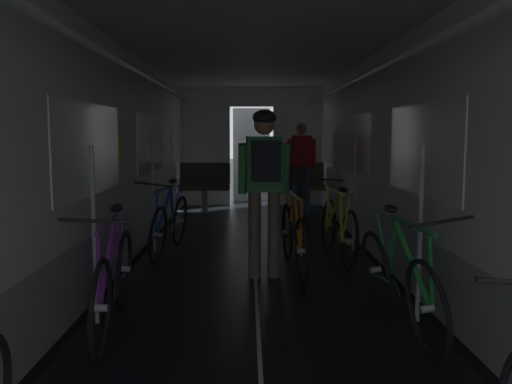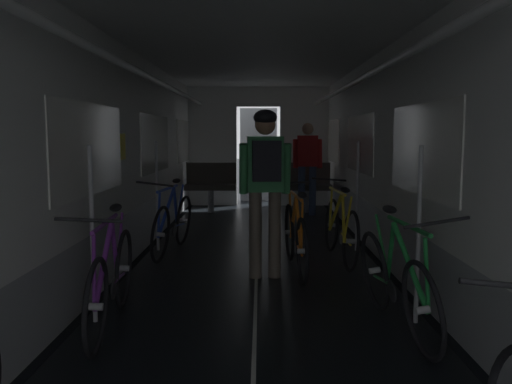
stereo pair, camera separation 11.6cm
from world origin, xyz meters
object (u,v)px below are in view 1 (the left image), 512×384
Objects in this scene: person_cyclist_aisle at (265,175)px; bicycle_orange_in_aisle at (294,236)px; bench_seat_far_left at (205,183)px; bicycle_purple at (114,279)px; bicycle_green at (399,280)px; bicycle_yellow at (338,228)px; bench_seat_far_right at (299,182)px; person_standing_near_bench at (301,162)px; bicycle_blue at (170,223)px.

bicycle_orange_in_aisle is (0.33, 0.27, -0.69)m from person_cyclist_aisle.
bench_seat_far_left reaches higher than bicycle_purple.
bicycle_green reaches higher than bicycle_yellow.
bench_seat_far_right is 0.58× the size of bicycle_purple.
bicycle_green is 1.89m from person_cyclist_aisle.
bicycle_orange_in_aisle is at bearing 38.97° from person_cyclist_aisle.
person_cyclist_aisle reaches higher than bicycle_green.
person_cyclist_aisle is 1.02× the size of bicycle_orange_in_aisle.
bicycle_green reaches higher than bicycle_purple.
person_standing_near_bench is at bearing 83.23° from bicycle_orange_in_aisle.
bicycle_blue is at bearing 169.44° from bicycle_yellow.
person_cyclist_aisle is (1.19, 1.42, 0.69)m from bicycle_purple.
bench_seat_far_right is 0.58× the size of bicycle_orange_in_aisle.
bench_seat_far_left is at bearing 107.79° from bicycle_green.
person_cyclist_aisle is (1.14, -1.14, 0.69)m from bicycle_blue.
bicycle_orange_in_aisle is at bearing -138.31° from bicycle_yellow.
person_standing_near_bench is at bearing 58.26° from bicycle_blue.
bicycle_purple is at bearing -133.60° from bicycle_yellow.
bicycle_green is 1.00× the size of bicycle_blue.
bench_seat_far_right is 0.57× the size of person_cyclist_aisle.
person_cyclist_aisle reaches higher than bench_seat_far_left.
bench_seat_far_right reaches higher than bicycle_yellow.
person_standing_near_bench is (-0.17, 5.76, 0.59)m from bicycle_green.
bicycle_purple is 1.00× the size of bicycle_yellow.
bench_seat_far_right is at bearing 80.23° from person_cyclist_aisle.
bicycle_blue is 0.98× the size of person_cyclist_aisle.
bicycle_blue is at bearing 135.05° from person_cyclist_aisle.
bicycle_yellow reaches higher than bicycle_orange_in_aisle.
person_cyclist_aisle is at bearing -99.77° from bench_seat_far_right.
bicycle_blue is (-2.12, 2.60, 0.00)m from bicycle_green.
person_cyclist_aisle is 1.03× the size of person_standing_near_bench.
bicycle_yellow is 1.36m from person_cyclist_aisle.
bicycle_green is at bearing -69.52° from bicycle_orange_in_aisle.
bench_seat_far_left is 4.34m from bicycle_yellow.
bench_seat_far_left and bench_seat_far_right have the same top height.
person_cyclist_aisle is (-0.89, -0.76, 0.69)m from bicycle_yellow.
person_cyclist_aisle is at bearing -77.99° from bench_seat_far_left.
bicycle_yellow is (-0.09, 2.22, 0.00)m from bicycle_green.
bicycle_blue is at bearing 129.13° from bicycle_green.
person_cyclist_aisle is at bearing -141.03° from bicycle_orange_in_aisle.
bicycle_green reaches higher than bench_seat_far_left.
bicycle_green is 0.98× the size of person_cyclist_aisle.
bench_seat_far_left is 6.10m from bicycle_purple.
bicycle_purple is (-2.16, 0.04, 0.00)m from bicycle_green.
bicycle_purple is 2.56m from bicycle_blue.
person_standing_near_bench reaches higher than bench_seat_far_left.
person_standing_near_bench is at bearing 79.35° from person_cyclist_aisle.
bench_seat_far_left reaches higher than bicycle_yellow.
person_standing_near_bench reaches higher than bicycle_yellow.
person_standing_near_bench is (2.00, 5.72, 0.59)m from bicycle_purple.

